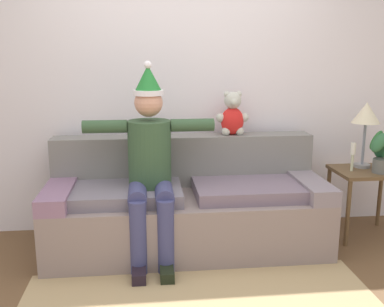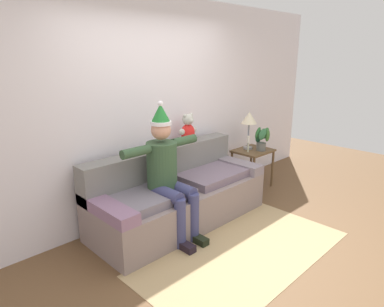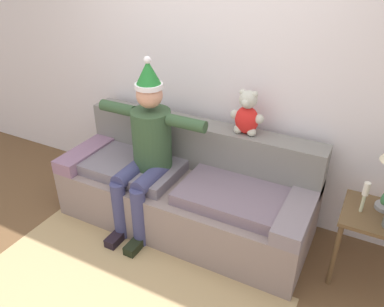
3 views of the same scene
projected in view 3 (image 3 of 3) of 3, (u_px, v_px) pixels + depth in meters
name	position (u px, v px, depth m)	size (l,w,h in m)	color
ground_plane	(121.00, 298.00, 2.83)	(10.00, 10.00, 0.00)	brown
back_wall	(214.00, 66.00, 3.36)	(7.00, 0.10, 2.70)	silver
couch	(187.00, 189.00, 3.46)	(2.25, 0.87, 0.89)	gray
person_seated	(146.00, 147.00, 3.24)	(1.02, 0.77, 1.54)	#335033
teddy_bear	(247.00, 114.00, 3.13)	(0.29, 0.17, 0.38)	red
side_table	(381.00, 227.00, 2.76)	(0.57, 0.47, 0.60)	brown
candle_tall	(365.00, 193.00, 2.68)	(0.04, 0.04, 0.25)	beige
area_rug	(120.00, 298.00, 2.82)	(2.35, 1.20, 0.01)	tan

